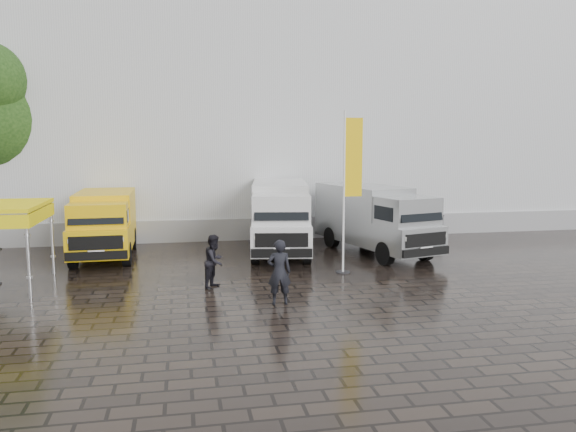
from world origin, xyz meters
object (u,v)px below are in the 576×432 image
van_white (280,218)px  van_silver (375,220)px  flagpole (349,183)px  van_yellow (104,226)px  person_front (279,272)px  wheelie_bin (435,225)px  person_tent (215,261)px

van_white → van_silver: (3.76, -0.79, -0.06)m
van_silver → flagpole: (-2.03, -3.05, 1.77)m
van_yellow → person_front: size_ratio=2.99×
van_silver → wheelie_bin: (4.37, 3.69, -0.85)m
van_yellow → person_tent: bearing=-54.9°
van_silver → person_front: (-5.02, -6.35, -0.44)m
van_white → person_front: van_white is taller
van_white → person_tent: 5.79m
flagpole → person_tent: size_ratio=3.34×
flagpole → wheelie_bin: flagpole is taller
van_yellow → flagpole: bearing=-27.5°
van_white → van_yellow: bearing=-174.1°
wheelie_bin → flagpole: bearing=-133.4°
wheelie_bin → van_yellow: bearing=-170.3°
flagpole → person_front: flagpole is taller
van_white → wheelie_bin: bearing=28.4°
person_tent → van_yellow: bearing=67.9°
wheelie_bin → van_white: bearing=-160.3°
flagpole → wheelie_bin: bearing=46.5°
van_yellow → person_front: van_yellow is taller
van_silver → flagpole: flagpole is taller
person_tent → wheelie_bin: bearing=-23.4°
van_white → flagpole: 4.54m
flagpole → person_tent: bearing=-166.5°
van_silver → person_front: 8.11m
van_white → wheelie_bin: (8.13, 2.89, -0.92)m
van_yellow → van_white: bearing=-4.5°
van_yellow → van_white: 6.89m
van_yellow → person_tent: (3.95, -5.31, -0.44)m
van_yellow → van_silver: 10.70m
wheelie_bin → person_front: bearing=-133.0°
flagpole → van_silver: bearing=56.3°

